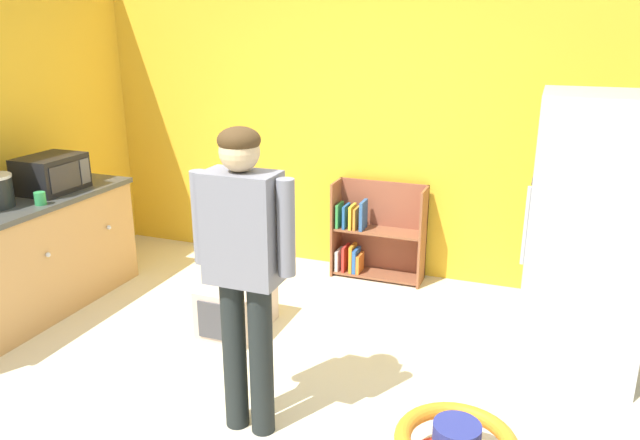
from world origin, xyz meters
TOP-DOWN VIEW (x-y plane):
  - ground_plane at (0.00, 0.00)m, footprint 12.00×12.00m
  - back_wall at (0.00, 2.33)m, footprint 5.20×0.06m
  - kitchen_counter at (-2.20, 0.39)m, footprint 0.65×2.04m
  - refrigerator at (1.71, 1.15)m, footprint 0.73×0.68m
  - bookshelf at (0.07, 2.15)m, footprint 0.80×0.28m
  - standing_person at (0.03, -0.19)m, footprint 0.57×0.22m
  - pet_carrier at (-0.59, 0.82)m, footprint 0.42×0.55m
  - microwave at (-2.18, 0.82)m, footprint 0.37×0.48m
  - green_cup at (-1.98, 0.49)m, footprint 0.08×0.08m

SIDE VIEW (x-z plane):
  - ground_plane at x=0.00m, z-range 0.00..0.00m
  - pet_carrier at x=-0.59m, z-range 0.00..0.36m
  - bookshelf at x=0.07m, z-range -0.06..0.79m
  - kitchen_counter at x=-2.20m, z-range 0.00..0.90m
  - refrigerator at x=1.71m, z-range 0.00..1.78m
  - green_cup at x=-1.98m, z-range 0.90..0.99m
  - standing_person at x=0.03m, z-range 0.17..1.86m
  - microwave at x=-2.18m, z-range 0.90..1.18m
  - back_wall at x=0.00m, z-range 0.00..2.70m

